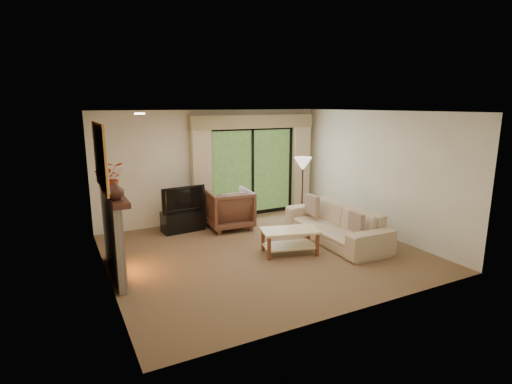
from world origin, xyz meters
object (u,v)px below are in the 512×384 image
sofa (335,224)px  coffee_table (290,242)px  armchair (229,209)px  media_console (183,221)px

sofa → coffee_table: sofa is taller
sofa → armchair: bearing=-136.1°
media_console → coffee_table: bearing=-63.5°
media_console → armchair: bearing=-19.9°
media_console → coffee_table: (1.36, -2.24, 0.01)m
armchair → coffee_table: 2.01m
media_console → sofa: sofa is taller
armchair → sofa: bearing=136.7°
sofa → coffee_table: size_ratio=2.37×
media_console → sofa: 3.28m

